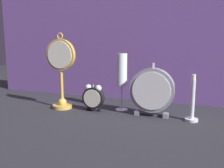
{
  "coord_description": "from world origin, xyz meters",
  "views": [
    {
      "loc": [
        0.36,
        -0.9,
        0.3
      ],
      "look_at": [
        0.0,
        0.08,
        0.12
      ],
      "focal_mm": 40.0,
      "sensor_mm": 36.0,
      "label": 1
    }
  ],
  "objects_px": {
    "pocket_watch_on_stand": "(61,72)",
    "alarm_clock_twin_bell": "(93,97)",
    "champagne_flute": "(122,73)",
    "brass_candlestick": "(192,105)",
    "mantel_clock_silver": "(152,91)"
  },
  "relations": [
    {
      "from": "pocket_watch_on_stand",
      "to": "alarm_clock_twin_bell",
      "type": "relative_size",
      "value": 2.9
    },
    {
      "from": "pocket_watch_on_stand",
      "to": "champagne_flute",
      "type": "xyz_separation_m",
      "value": [
        0.26,
        0.06,
        -0.0
      ]
    },
    {
      "from": "champagne_flute",
      "to": "brass_candlestick",
      "type": "height_order",
      "value": "champagne_flute"
    },
    {
      "from": "mantel_clock_silver",
      "to": "brass_candlestick",
      "type": "xyz_separation_m",
      "value": [
        0.16,
        -0.01,
        -0.04
      ]
    },
    {
      "from": "pocket_watch_on_stand",
      "to": "mantel_clock_silver",
      "type": "relative_size",
      "value": 1.56
    },
    {
      "from": "alarm_clock_twin_bell",
      "to": "champagne_flute",
      "type": "distance_m",
      "value": 0.16
    },
    {
      "from": "champagne_flute",
      "to": "brass_candlestick",
      "type": "bearing_deg",
      "value": -10.31
    },
    {
      "from": "pocket_watch_on_stand",
      "to": "brass_candlestick",
      "type": "xyz_separation_m",
      "value": [
        0.56,
        0.01,
        -0.1
      ]
    },
    {
      "from": "alarm_clock_twin_bell",
      "to": "brass_candlestick",
      "type": "distance_m",
      "value": 0.41
    },
    {
      "from": "brass_candlestick",
      "to": "mantel_clock_silver",
      "type": "bearing_deg",
      "value": 176.67
    },
    {
      "from": "champagne_flute",
      "to": "brass_candlestick",
      "type": "relative_size",
      "value": 1.39
    },
    {
      "from": "pocket_watch_on_stand",
      "to": "mantel_clock_silver",
      "type": "distance_m",
      "value": 0.41
    },
    {
      "from": "brass_candlestick",
      "to": "alarm_clock_twin_bell",
      "type": "bearing_deg",
      "value": -179.42
    },
    {
      "from": "champagne_flute",
      "to": "brass_candlestick",
      "type": "xyz_separation_m",
      "value": [
        0.3,
        -0.05,
        -0.1
      ]
    },
    {
      "from": "alarm_clock_twin_bell",
      "to": "mantel_clock_silver",
      "type": "distance_m",
      "value": 0.26
    }
  ]
}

